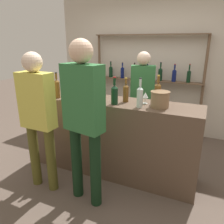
{
  "coord_description": "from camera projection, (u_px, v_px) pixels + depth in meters",
  "views": [
    {
      "loc": [
        1.13,
        -2.53,
        1.8
      ],
      "look_at": [
        0.0,
        0.0,
        0.89
      ],
      "focal_mm": 35.0,
      "sensor_mm": 36.0,
      "label": 1
    }
  ],
  "objects": [
    {
      "name": "ground_plane",
      "position": [
        112.0,
        170.0,
        3.2
      ],
      "size": [
        16.0,
        16.0,
        0.0
      ],
      "primitive_type": "plane",
      "color": "brown"
    },
    {
      "name": "bar_counter",
      "position": [
        112.0,
        137.0,
        3.03
      ],
      "size": [
        2.31,
        0.54,
        1.05
      ],
      "primitive_type": "cube",
      "color": "brown",
      "rests_on": "ground_plane"
    },
    {
      "name": "back_wall",
      "position": [
        150.0,
        62.0,
        4.39
      ],
      "size": [
        3.91,
        0.12,
        2.8
      ],
      "primitive_type": "cube",
      "color": "beige",
      "rests_on": "ground_plane"
    },
    {
      "name": "back_shelf",
      "position": [
        147.0,
        70.0,
        4.27
      ],
      "size": [
        2.15,
        0.18,
        1.93
      ],
      "color": "brown",
      "rests_on": "ground_plane"
    },
    {
      "name": "counter_bottle_0",
      "position": [
        126.0,
        92.0,
        2.78
      ],
      "size": [
        0.07,
        0.07,
        0.31
      ],
      "color": "brown",
      "rests_on": "bar_counter"
    },
    {
      "name": "counter_bottle_1",
      "position": [
        57.0,
        88.0,
        2.97
      ],
      "size": [
        0.08,
        0.08,
        0.35
      ],
      "color": "brown",
      "rests_on": "bar_counter"
    },
    {
      "name": "counter_bottle_2",
      "position": [
        68.0,
        89.0,
        2.94
      ],
      "size": [
        0.09,
        0.09,
        0.34
      ],
      "color": "silver",
      "rests_on": "bar_counter"
    },
    {
      "name": "counter_bottle_3",
      "position": [
        140.0,
        96.0,
        2.54
      ],
      "size": [
        0.07,
        0.07,
        0.35
      ],
      "color": "silver",
      "rests_on": "bar_counter"
    },
    {
      "name": "counter_bottle_4",
      "position": [
        158.0,
        92.0,
        2.7
      ],
      "size": [
        0.08,
        0.08,
        0.36
      ],
      "color": "brown",
      "rests_on": "bar_counter"
    },
    {
      "name": "counter_bottle_5",
      "position": [
        114.0,
        94.0,
        2.67
      ],
      "size": [
        0.08,
        0.08,
        0.34
      ],
      "color": "black",
      "rests_on": "bar_counter"
    },
    {
      "name": "wine_glass",
      "position": [
        145.0,
        95.0,
        2.71
      ],
      "size": [
        0.07,
        0.07,
        0.14
      ],
      "color": "silver",
      "rests_on": "bar_counter"
    },
    {
      "name": "ice_bucket",
      "position": [
        160.0,
        99.0,
        2.55
      ],
      "size": [
        0.23,
        0.23,
        0.19
      ],
      "color": "#846647",
      "rests_on": "bar_counter"
    },
    {
      "name": "server_behind_counter",
      "position": [
        142.0,
        93.0,
        3.6
      ],
      "size": [
        0.42,
        0.27,
        1.65
      ],
      "rotation": [
        0.0,
        0.0,
        -1.29
      ],
      "color": "black",
      "rests_on": "ground_plane"
    },
    {
      "name": "customer_center",
      "position": [
        84.0,
        112.0,
        2.29
      ],
      "size": [
        0.47,
        0.27,
        1.83
      ],
      "rotation": [
        0.0,
        0.0,
        1.39
      ],
      "color": "black",
      "rests_on": "ground_plane"
    },
    {
      "name": "customer_left",
      "position": [
        38.0,
        112.0,
        2.55
      ],
      "size": [
        0.42,
        0.22,
        1.69
      ],
      "rotation": [
        0.0,
        0.0,
        1.55
      ],
      "color": "brown",
      "rests_on": "ground_plane"
    }
  ]
}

